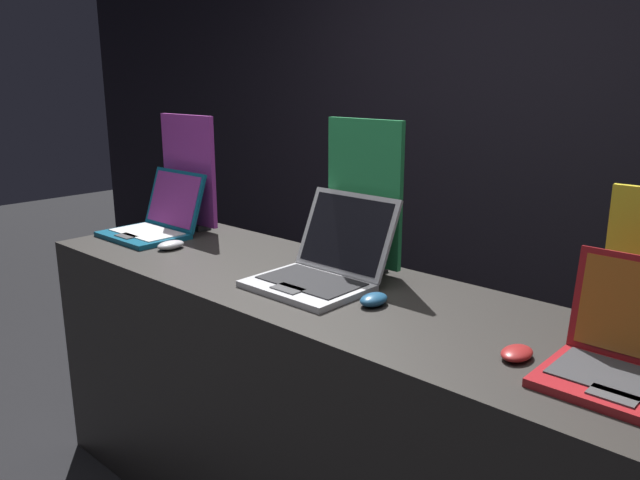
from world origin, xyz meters
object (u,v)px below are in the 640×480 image
(laptop_front, at_px, (156,221))
(mouse_middle, at_px, (374,300))
(laptop_middle, at_px, (323,264))
(promo_stand_front, at_px, (189,175))
(promo_stand_middle, at_px, (364,199))
(laptop_back, at_px, (635,357))
(mouse_front, at_px, (171,245))
(mouse_back, at_px, (517,353))

(laptop_front, height_order, mouse_middle, laptop_front)
(laptop_middle, distance_m, mouse_middle, 0.26)
(promo_stand_front, bearing_deg, laptop_front, -90.00)
(promo_stand_front, xyz_separation_m, mouse_middle, (1.21, -0.23, -0.22))
(promo_stand_middle, xyz_separation_m, laptop_back, (0.97, -0.26, -0.19))
(mouse_front, relative_size, mouse_back, 1.14)
(promo_stand_middle, bearing_deg, mouse_back, -23.51)
(laptop_front, relative_size, promo_stand_front, 0.70)
(laptop_middle, xyz_separation_m, promo_stand_middle, (0.00, 0.21, 0.19))
(laptop_front, xyz_separation_m, mouse_front, (0.24, -0.09, -0.05))
(promo_stand_front, xyz_separation_m, mouse_back, (1.68, -0.29, -0.22))
(promo_stand_front, distance_m, mouse_middle, 1.25)
(promo_stand_middle, bearing_deg, laptop_back, -15.13)
(laptop_front, height_order, mouse_front, laptop_front)
(promo_stand_middle, bearing_deg, mouse_middle, -46.25)
(mouse_middle, bearing_deg, promo_stand_middle, 133.75)
(mouse_middle, xyz_separation_m, promo_stand_middle, (-0.25, 0.26, 0.23))
(mouse_front, distance_m, mouse_middle, 0.97)
(mouse_middle, xyz_separation_m, mouse_back, (0.47, -0.05, -0.00))
(mouse_front, bearing_deg, laptop_front, 159.29)
(laptop_front, bearing_deg, laptop_middle, 0.18)
(promo_stand_front, xyz_separation_m, promo_stand_middle, (0.96, 0.03, 0.01))
(laptop_middle, relative_size, promo_stand_middle, 0.77)
(laptop_back, bearing_deg, promo_stand_middle, 164.87)
(laptop_back, bearing_deg, mouse_middle, 179.92)
(promo_stand_front, height_order, laptop_back, promo_stand_front)
(laptop_middle, bearing_deg, laptop_front, -179.82)
(laptop_back, xyz_separation_m, mouse_back, (-0.24, -0.05, -0.05))
(mouse_front, bearing_deg, promo_stand_front, 130.86)
(mouse_back, bearing_deg, promo_stand_middle, 156.49)
(mouse_front, bearing_deg, mouse_back, -0.50)
(laptop_front, height_order, laptop_back, laptop_back)
(laptop_back, bearing_deg, laptop_middle, 176.93)
(mouse_back, bearing_deg, laptop_front, 176.53)
(laptop_middle, height_order, mouse_back, laptop_middle)
(promo_stand_middle, distance_m, laptop_back, 1.02)
(laptop_front, bearing_deg, mouse_middle, -2.27)
(mouse_back, bearing_deg, laptop_back, 12.26)
(laptop_front, height_order, promo_stand_middle, promo_stand_middle)
(promo_stand_middle, distance_m, mouse_back, 0.82)
(laptop_middle, bearing_deg, promo_stand_front, 169.33)
(mouse_middle, bearing_deg, laptop_middle, 168.47)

